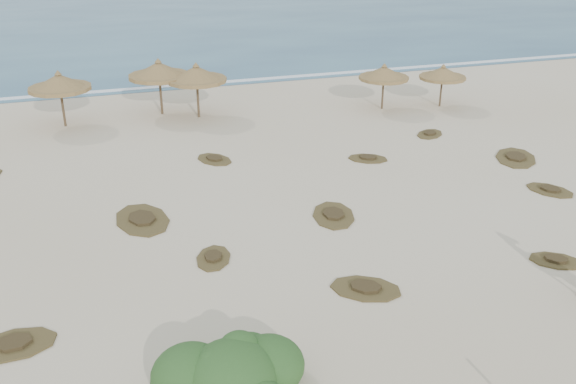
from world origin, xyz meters
name	(u,v)px	position (x,y,z in m)	size (l,w,h in m)	color
ground	(345,289)	(0.00, 0.00, 0.00)	(160.00, 160.00, 0.00)	beige
foam_line	(197,84)	(0.00, 26.00, 0.00)	(70.00, 0.60, 0.01)	white
palapa_1	(59,83)	(-8.32, 19.41, 2.36)	(3.29, 3.29, 3.04)	brown
palapa_2	(196,75)	(-1.17, 18.87, 2.40)	(3.67, 3.67, 3.09)	brown
palapa_3	(159,71)	(-3.06, 20.06, 2.48)	(4.42, 4.42, 3.19)	brown
palapa_4	(384,74)	(9.30, 17.23, 2.08)	(3.29, 3.29, 2.68)	brown
palapa_5	(443,73)	(12.79, 16.68, 1.96)	(2.82, 2.82, 2.52)	brown
bush	(232,379)	(-4.41, -3.62, 0.55)	(3.78, 3.33, 1.69)	#366029
scrub_0	(14,344)	(-9.60, 0.07, 0.05)	(2.34, 1.59, 0.16)	brown
scrub_1	(142,219)	(-5.53, 6.68, 0.05)	(2.43, 3.28, 0.16)	brown
scrub_2	(213,258)	(-3.54, 3.03, 0.05)	(1.66, 2.04, 0.16)	brown
scrub_3	(333,215)	(1.49, 4.86, 0.05)	(2.16, 2.78, 0.16)	brown
scrub_4	(550,190)	(10.94, 4.36, 0.05)	(2.10, 2.34, 0.16)	brown
scrub_5	(516,158)	(11.86, 7.98, 0.05)	(3.05, 3.34, 0.16)	brown
scrub_7	(368,158)	(5.20, 9.99, 0.05)	(2.20, 1.93, 0.16)	brown
scrub_9	(366,288)	(0.59, -0.23, 0.05)	(2.66, 2.39, 0.16)	brown
scrub_10	(430,134)	(9.69, 12.24, 0.05)	(2.12, 2.00, 0.16)	brown
scrub_11	(270,367)	(-3.25, -2.89, 0.05)	(1.95, 2.29, 0.16)	brown
scrub_12	(556,260)	(7.34, -0.57, 0.05)	(2.08, 1.90, 0.16)	brown
scrub_13	(214,159)	(-1.68, 12.03, 0.05)	(2.06, 2.32, 0.16)	brown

